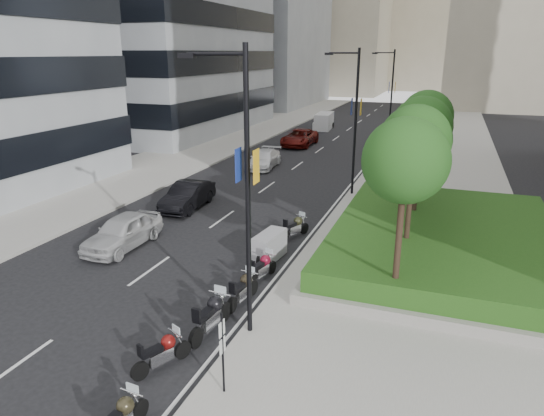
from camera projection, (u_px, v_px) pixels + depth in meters
The scene contains 29 objects.
ground at pixel (121, 325), 16.28m from camera, with size 160.00×160.00×0.00m, color black.
sidewalk_right at pixel (436, 162), 40.15m from camera, with size 10.00×100.00×0.15m, color #9E9B93.
sidewalk_left at pixel (209, 146), 47.00m from camera, with size 8.00×100.00×0.15m, color #9E9B93.
lane_edge at pixel (372, 158), 41.90m from camera, with size 0.12×100.00×0.01m, color silver.
lane_centre at pixel (314, 154), 43.60m from camera, with size 0.12×100.00×0.01m, color silver.
building_grey_far at pixel (250, 13), 82.10m from camera, with size 22.00×26.00×30.00m, color gray.
building_cream_left at pixel (328, 13), 106.36m from camera, with size 26.00×24.00×34.00m, color #B7AD93.
building_cream_centre at pixel (428, 8), 117.11m from camera, with size 30.00×24.00×38.00m, color #B7AD93.
planter at pixel (443, 247), 21.86m from camera, with size 10.00×14.00×0.40m, color gray.
hedge at pixel (444, 235), 21.67m from camera, with size 9.40×13.40×0.80m, color #154112.
tree_0 at pixel (405, 161), 15.42m from camera, with size 2.80×2.80×6.30m.
tree_1 at pixel (415, 141), 19.00m from camera, with size 2.80×2.80×6.30m.
tree_2 at pixel (422, 127), 22.58m from camera, with size 2.80×2.80×6.30m.
tree_3 at pixel (427, 117), 26.15m from camera, with size 2.80×2.80×6.30m.
lamp_post_0 at pixel (243, 183), 14.27m from camera, with size 2.34×0.45×9.00m.
lamp_post_1 at pixel (353, 116), 29.47m from camera, with size 2.34×0.45×9.00m.
lamp_post_2 at pixel (390, 93), 45.57m from camera, with size 2.34×0.45×9.00m.
parking_sign at pixel (223, 349), 12.48m from camera, with size 0.06×0.32×2.50m.
motorcycle_1 at pixel (163, 352), 13.92m from camera, with size 0.99×1.85×0.99m.
motorcycle_2 at pixel (211, 315), 15.65m from camera, with size 0.81×2.41×1.20m.
motorcycle_3 at pixel (243, 289), 17.56m from camera, with size 0.70×2.11×1.05m.
motorcycle_4 at pixel (262, 267), 19.38m from camera, with size 0.72×1.97×0.99m.
motorcycle_5 at pixel (269, 247), 21.27m from camera, with size 1.04×2.12×1.22m.
motorcycle_6 at pixel (295, 227), 23.83m from camera, with size 1.00×1.92×1.02m.
car_a at pixel (123, 231), 22.57m from camera, with size 1.84×4.58×1.56m, color silver.
car_b at pixel (188, 196), 28.24m from camera, with size 1.62×4.65×1.53m, color black.
car_c at pixel (264, 159), 38.30m from camera, with size 1.92×4.73×1.37m, color white.
car_d at pixel (299, 138), 47.26m from camera, with size 2.63×5.70×1.59m, color #5D0F0B.
delivery_van at pixel (324, 122), 57.35m from camera, with size 2.06×4.58×1.87m.
Camera 1 is at (9.68, -11.68, 8.74)m, focal length 32.00 mm.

